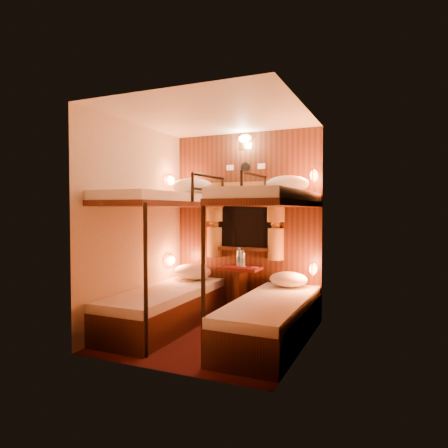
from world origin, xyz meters
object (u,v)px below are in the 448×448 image
at_px(bunk_right, 271,289).
at_px(bottle_left, 243,260).
at_px(bottle_right, 239,258).
at_px(bunk_left, 165,280).
at_px(table, 241,285).

distance_m(bunk_right, bottle_left, 1.01).
bearing_deg(bottle_right, bunk_left, -126.43).
relative_size(table, bottle_right, 2.69).
bearing_deg(bunk_left, bottle_right, 53.57).
xyz_separation_m(bunk_left, bunk_right, (1.30, 0.00, 0.00)).
relative_size(bunk_right, table, 2.90).
height_order(table, bottle_right, bottle_right).
height_order(bunk_right, bottle_right, bunk_right).
bearing_deg(bunk_left, bunk_right, 0.00).
xyz_separation_m(bunk_left, table, (0.65, 0.78, -0.14)).
bearing_deg(bottle_left, bunk_left, -131.29).
distance_m(bottle_left, bottle_right, 0.09).
height_order(bunk_right, bottle_left, bunk_right).
bearing_deg(bottle_left, bunk_right, -51.35).
height_order(bunk_left, bunk_right, same).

